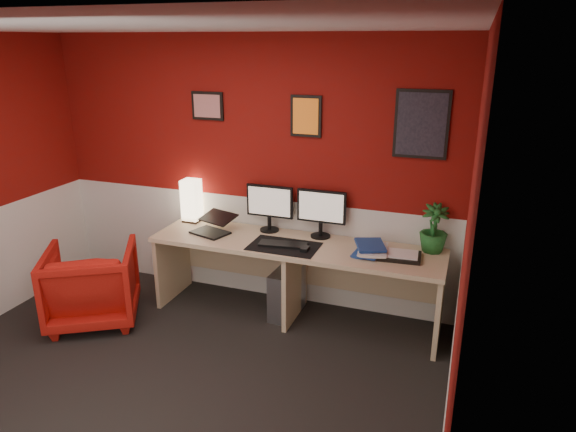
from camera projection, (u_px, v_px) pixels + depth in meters
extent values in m
cube|color=black|center=(154.00, 395.00, 3.77)|extent=(4.00, 3.50, 0.01)
cube|color=white|center=(117.00, 28.00, 2.97)|extent=(4.00, 3.50, 0.01)
cube|color=maroon|center=(248.00, 172.00, 4.93)|extent=(4.00, 0.01, 2.50)
cube|color=maroon|center=(462.00, 278.00, 2.73)|extent=(0.01, 3.50, 2.50)
cube|color=silver|center=(249.00, 245.00, 5.17)|extent=(4.00, 0.01, 1.00)
cube|color=silver|center=(447.00, 398.00, 2.97)|extent=(0.01, 3.50, 1.00)
cube|color=#CEB384|center=(295.00, 281.00, 4.72)|extent=(2.60, 0.65, 0.73)
cube|color=#FFE5B2|center=(192.00, 202.00, 5.11)|extent=(0.16, 0.16, 0.40)
cube|color=black|center=(210.00, 222.00, 4.80)|extent=(0.38, 0.32, 0.22)
cube|color=black|center=(269.00, 201.00, 4.82)|extent=(0.45, 0.06, 0.58)
cube|color=black|center=(321.00, 206.00, 4.66)|extent=(0.45, 0.06, 0.58)
cube|color=black|center=(284.00, 246.00, 4.53)|extent=(0.60, 0.38, 0.01)
cube|color=black|center=(283.00, 244.00, 4.54)|extent=(0.44, 0.20, 0.02)
cube|color=black|center=(305.00, 249.00, 4.43)|extent=(0.06, 0.10, 0.03)
imported|color=navy|center=(355.00, 251.00, 4.41)|extent=(0.24, 0.31, 0.03)
imported|color=silver|center=(359.00, 249.00, 4.38)|extent=(0.28, 0.35, 0.02)
imported|color=navy|center=(356.00, 246.00, 4.38)|extent=(0.32, 0.37, 0.03)
cube|color=black|center=(399.00, 256.00, 4.29)|extent=(0.37, 0.28, 0.03)
imported|color=#19591E|center=(434.00, 228.00, 4.36)|extent=(0.27, 0.27, 0.41)
cube|color=#99999E|center=(287.00, 292.00, 4.81)|extent=(0.23, 0.46, 0.45)
imported|color=#A91D15|center=(92.00, 284.00, 4.68)|extent=(1.04, 1.04, 0.70)
cube|color=red|center=(207.00, 106.00, 4.85)|extent=(0.32, 0.02, 0.26)
cube|color=orange|center=(306.00, 116.00, 4.56)|extent=(0.28, 0.02, 0.36)
cube|color=black|center=(421.00, 124.00, 4.25)|extent=(0.44, 0.02, 0.56)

